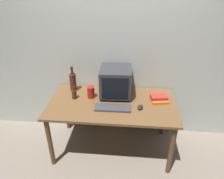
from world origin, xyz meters
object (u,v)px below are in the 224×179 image
bottle_tall (73,82)px  bottle_short (74,94)px  crt_monitor (116,82)px  keyboard (113,108)px  metal_canister (91,92)px  computer_mouse (140,107)px  book_stack (159,99)px

bottle_tall → bottle_short: (0.06, -0.20, -0.07)m
crt_monitor → bottle_tall: (-0.57, 0.07, -0.06)m
keyboard → metal_canister: metal_canister is taller
bottle_tall → computer_mouse: bearing=-21.8°
computer_mouse → keyboard: bearing=-154.9°
crt_monitor → keyboard: 0.37m
crt_monitor → bottle_short: 0.54m
bottle_tall → book_stack: (1.11, -0.16, -0.10)m
metal_canister → book_stack: bearing=-0.3°
bottle_short → book_stack: 1.05m
crt_monitor → bottle_short: bearing=-165.3°
crt_monitor → metal_canister: 0.34m
bottle_short → book_stack: size_ratio=0.77×
keyboard → bottle_short: (-0.50, 0.19, 0.05)m
crt_monitor → bottle_short: size_ratio=2.28×
bottle_tall → metal_canister: 0.31m
crt_monitor → metal_canister: (-0.30, -0.09, -0.12)m
crt_monitor → computer_mouse: (0.31, -0.28, -0.17)m
crt_monitor → bottle_short: crt_monitor is taller
computer_mouse → book_stack: size_ratio=0.44×
bottle_tall → book_stack: 1.13m
bottle_short → bottle_tall: bearing=107.1°
book_stack → crt_monitor: bearing=169.9°
crt_monitor → metal_canister: size_ratio=2.66×
keyboard → book_stack: book_stack is taller
bottle_short → metal_canister: size_ratio=1.17×
bottle_tall → crt_monitor: bearing=-6.6°
keyboard → bottle_tall: bottle_tall is taller
bottle_short → book_stack: bottle_short is taller
computer_mouse → bottle_tall: 0.95m
bottle_short → metal_canister: (0.20, 0.04, 0.01)m
crt_monitor → book_stack: bearing=-10.1°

